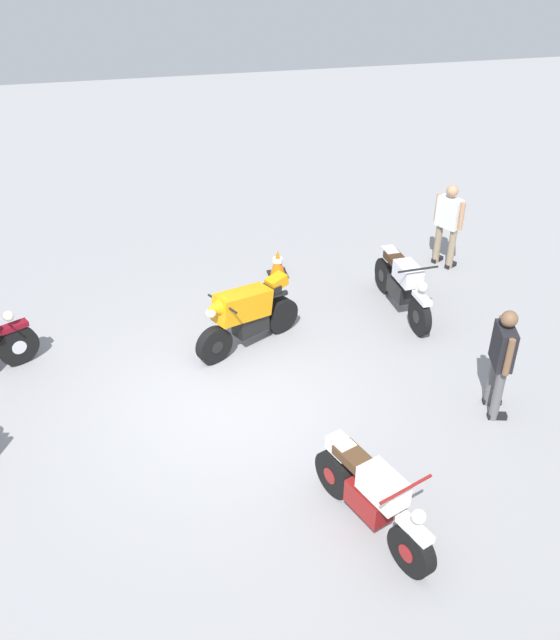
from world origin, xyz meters
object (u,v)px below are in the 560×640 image
object	(u,v)px
motorcycle_cream_vintage	(372,497)
person_in_white_shirt	(448,221)
motorcycle_orange_sportbike	(247,314)
traffic_cone	(278,263)
motorcycle_silver_cruiser	(402,284)
person_in_black_shirt	(501,357)

from	to	relation	value
motorcycle_cream_vintage	person_in_white_shirt	bearing A→B (deg)	128.13
motorcycle_orange_sportbike	traffic_cone	world-z (taller)	motorcycle_orange_sportbike
motorcycle_orange_sportbike	traffic_cone	xyz separation A→B (m)	(-0.96, -2.19, -0.33)
person_in_white_shirt	traffic_cone	world-z (taller)	person_in_white_shirt
person_in_white_shirt	traffic_cone	xyz separation A→B (m)	(3.24, -0.29, -0.68)
motorcycle_orange_sportbike	motorcycle_silver_cruiser	bearing A→B (deg)	161.06
motorcycle_silver_cruiser	person_in_white_shirt	bearing A→B (deg)	131.50
motorcycle_silver_cruiser	person_in_black_shirt	xyz separation A→B (m)	(-0.28, 2.83, 0.42)
motorcycle_orange_sportbike	traffic_cone	size ratio (longest dim) A/B	3.40
motorcycle_silver_cruiser	traffic_cone	bearing A→B (deg)	-136.52
motorcycle_orange_sportbike	motorcycle_silver_cruiser	world-z (taller)	motorcycle_orange_sportbike
motorcycle_silver_cruiser	traffic_cone	xyz separation A→B (m)	(1.82, -1.71, -0.26)
motorcycle_cream_vintage	person_in_white_shirt	distance (m)	6.81
traffic_cone	person_in_black_shirt	bearing A→B (deg)	114.89
motorcycle_silver_cruiser	person_in_white_shirt	size ratio (longest dim) A/B	1.27
motorcycle_cream_vintage	person_in_white_shirt	size ratio (longest dim) A/B	1.14
traffic_cone	person_in_white_shirt	bearing A→B (deg)	174.80
motorcycle_orange_sportbike	motorcycle_silver_cruiser	distance (m)	2.83
motorcycle_silver_cruiser	traffic_cone	size ratio (longest dim) A/B	3.95
person_in_black_shirt	motorcycle_cream_vintage	bearing A→B (deg)	-131.07
motorcycle_cream_vintage	traffic_cone	bearing A→B (deg)	156.64
motorcycle_silver_cruiser	person_in_black_shirt	world-z (taller)	person_in_black_shirt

